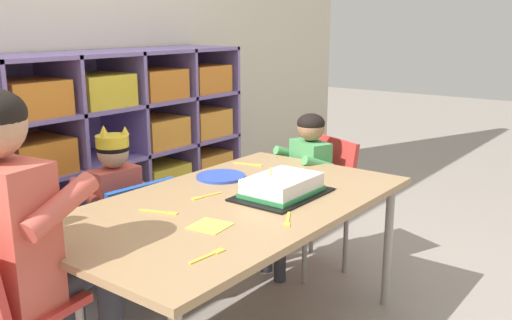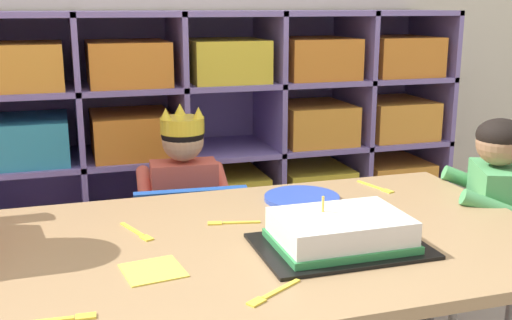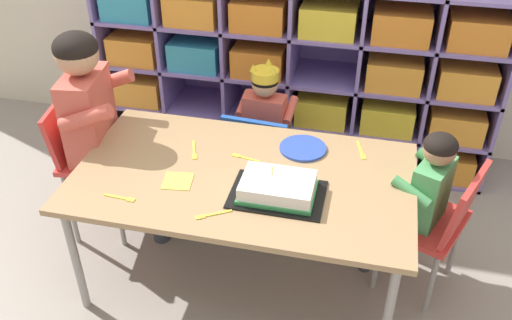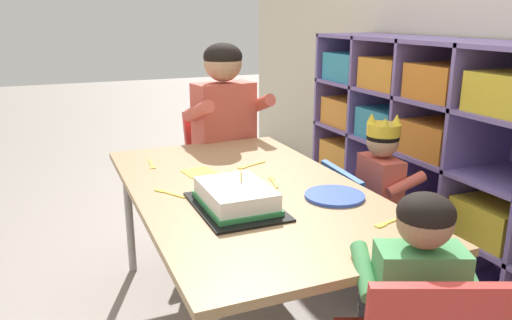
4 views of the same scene
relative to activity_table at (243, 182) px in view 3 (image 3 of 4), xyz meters
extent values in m
plane|color=gray|center=(0.00, 0.00, -0.54)|extent=(16.00, 16.00, 0.00)
cube|color=#7F6BB2|center=(0.02, 1.28, 0.00)|extent=(2.25, 0.01, 1.08)
cube|color=#7F6BB2|center=(-1.09, 1.09, 0.00)|extent=(0.02, 0.40, 1.08)
cube|color=#7F6BB2|center=(-0.72, 1.09, 0.00)|extent=(0.02, 0.40, 1.08)
cube|color=#7F6BB2|center=(-0.35, 1.09, 0.00)|extent=(0.02, 0.40, 1.08)
cube|color=#7F6BB2|center=(0.02, 1.09, 0.00)|extent=(0.02, 0.40, 1.08)
cube|color=#7F6BB2|center=(0.39, 1.09, 0.00)|extent=(0.02, 0.40, 1.08)
cube|color=#7F6BB2|center=(0.77, 1.09, 0.00)|extent=(0.02, 0.40, 1.08)
cube|color=#7F6BB2|center=(1.14, 1.09, 0.00)|extent=(0.02, 0.40, 1.08)
cube|color=#7F6BB2|center=(0.02, 1.09, -0.53)|extent=(2.25, 0.40, 0.02)
cube|color=#7F6BB2|center=(0.02, 1.09, -0.27)|extent=(2.25, 0.40, 0.02)
cube|color=#7F6BB2|center=(0.02, 1.09, 0.00)|extent=(2.25, 0.40, 0.02)
cube|color=#7F6BB2|center=(0.02, 1.09, 0.26)|extent=(2.25, 0.40, 0.02)
cube|color=orange|center=(-0.91, 1.07, -0.44)|extent=(0.29, 0.32, 0.16)
cube|color=teal|center=(-0.53, 1.07, -0.44)|extent=(0.29, 0.32, 0.16)
cube|color=orange|center=(-0.16, 1.07, -0.44)|extent=(0.29, 0.32, 0.16)
cube|color=orange|center=(0.58, 1.07, -0.44)|extent=(0.29, 0.32, 0.16)
cube|color=orange|center=(0.95, 1.07, -0.44)|extent=(0.29, 0.32, 0.16)
cube|color=orange|center=(-0.91, 1.07, -0.18)|extent=(0.29, 0.32, 0.16)
cube|color=yellow|center=(0.21, 1.07, -0.18)|extent=(0.29, 0.32, 0.16)
cube|color=yellow|center=(0.58, 1.07, -0.18)|extent=(0.29, 0.32, 0.16)
cube|color=orange|center=(0.95, 1.07, -0.18)|extent=(0.29, 0.32, 0.16)
cube|color=orange|center=(-0.91, 1.07, 0.09)|extent=(0.29, 0.32, 0.16)
cube|color=teal|center=(-0.53, 1.07, 0.09)|extent=(0.29, 0.32, 0.16)
cube|color=orange|center=(-0.16, 1.07, 0.09)|extent=(0.29, 0.32, 0.16)
cube|color=orange|center=(0.58, 1.07, 0.09)|extent=(0.29, 0.32, 0.16)
cube|color=orange|center=(0.95, 1.07, 0.09)|extent=(0.29, 0.32, 0.16)
cube|color=teal|center=(-0.91, 1.07, 0.35)|extent=(0.29, 0.32, 0.16)
cube|color=orange|center=(-0.53, 1.07, 0.35)|extent=(0.29, 0.32, 0.16)
cube|color=orange|center=(-0.16, 1.07, 0.35)|extent=(0.29, 0.32, 0.16)
cube|color=yellow|center=(0.21, 1.07, 0.35)|extent=(0.29, 0.32, 0.16)
cube|color=orange|center=(0.58, 1.07, 0.35)|extent=(0.29, 0.32, 0.16)
cube|color=orange|center=(0.95, 1.07, 0.35)|extent=(0.29, 0.32, 0.16)
cube|color=#A37F56|center=(0.00, 0.00, 0.03)|extent=(1.40, 0.80, 0.03)
cylinder|color=#9E9993|center=(-0.64, -0.34, -0.27)|extent=(0.04, 0.04, 0.56)
cylinder|color=#9E9993|center=(0.64, -0.34, -0.27)|extent=(0.04, 0.04, 0.56)
cylinder|color=#9E9993|center=(-0.64, 0.34, -0.27)|extent=(0.04, 0.04, 0.56)
cylinder|color=#9E9993|center=(0.64, 0.34, -0.27)|extent=(0.04, 0.04, 0.56)
cube|color=#1E4CA8|center=(-0.05, 0.61, -0.23)|extent=(0.39, 0.36, 0.03)
cube|color=#1E4CA8|center=(-0.06, 0.46, -0.09)|extent=(0.34, 0.08, 0.25)
cylinder|color=gray|center=(0.12, 0.74, -0.39)|extent=(0.02, 0.02, 0.30)
cylinder|color=gray|center=(-0.19, 0.76, -0.39)|extent=(0.02, 0.02, 0.30)
cylinder|color=gray|center=(0.09, 0.47, -0.39)|extent=(0.02, 0.02, 0.30)
cylinder|color=gray|center=(-0.21, 0.49, -0.39)|extent=(0.02, 0.02, 0.30)
cube|color=#D15647|center=(-0.05, 0.62, -0.07)|extent=(0.22, 0.13, 0.29)
sphere|color=tan|center=(-0.05, 0.62, 0.14)|extent=(0.13, 0.13, 0.13)
ellipsoid|color=black|center=(-0.05, 0.62, 0.16)|extent=(0.14, 0.14, 0.10)
cylinder|color=yellow|center=(-0.05, 0.62, 0.19)|extent=(0.14, 0.14, 0.05)
cone|color=yellow|center=(-0.04, 0.68, 0.24)|extent=(0.04, 0.04, 0.04)
cone|color=yellow|center=(0.00, 0.59, 0.24)|extent=(0.04, 0.04, 0.04)
cone|color=yellow|center=(-0.10, 0.60, 0.24)|extent=(0.04, 0.04, 0.04)
cylinder|color=brown|center=(0.02, 0.72, -0.19)|extent=(0.09, 0.21, 0.07)
cylinder|color=brown|center=(-0.10, 0.73, -0.19)|extent=(0.09, 0.21, 0.07)
cylinder|color=brown|center=(0.03, 0.83, -0.38)|extent=(0.06, 0.06, 0.32)
cylinder|color=brown|center=(-0.09, 0.84, -0.38)|extent=(0.06, 0.06, 0.32)
cylinder|color=#D15647|center=(0.08, 0.66, -0.01)|extent=(0.06, 0.18, 0.10)
cylinder|color=#D15647|center=(-0.17, 0.68, -0.01)|extent=(0.06, 0.18, 0.10)
cube|color=red|center=(-0.78, 0.19, -0.11)|extent=(0.35, 0.39, 0.03)
cube|color=red|center=(-0.92, 0.17, 0.03)|extent=(0.11, 0.32, 0.26)
cylinder|color=gray|center=(-0.64, 0.06, -0.33)|extent=(0.02, 0.02, 0.42)
cylinder|color=gray|center=(-0.69, 0.35, -0.33)|extent=(0.02, 0.02, 0.42)
cylinder|color=gray|center=(-0.88, 0.03, -0.33)|extent=(0.02, 0.02, 0.42)
cylinder|color=gray|center=(-0.92, 0.31, -0.33)|extent=(0.02, 0.02, 0.42)
cube|color=#D15647|center=(-0.78, 0.19, 0.11)|extent=(0.20, 0.32, 0.42)
sphere|color=tan|center=(-0.78, 0.19, 0.42)|extent=(0.19, 0.19, 0.19)
ellipsoid|color=black|center=(-0.78, 0.19, 0.45)|extent=(0.19, 0.19, 0.14)
cylinder|color=#33333D|center=(-0.62, 0.12, -0.07)|extent=(0.31, 0.14, 0.10)
cylinder|color=#33333D|center=(-0.65, 0.30, -0.07)|extent=(0.31, 0.14, 0.10)
cylinder|color=#33333D|center=(-0.47, 0.14, -0.32)|extent=(0.08, 0.08, 0.44)
cylinder|color=#33333D|center=(-0.50, 0.32, -0.32)|extent=(0.08, 0.08, 0.44)
cylinder|color=#D15647|center=(-0.70, 0.03, 0.20)|extent=(0.25, 0.10, 0.14)
cylinder|color=#D15647|center=(-0.75, 0.36, 0.20)|extent=(0.25, 0.10, 0.14)
cube|color=red|center=(0.77, 0.14, -0.18)|extent=(0.42, 0.44, 0.03)
cube|color=red|center=(0.90, 0.09, -0.03)|extent=(0.18, 0.32, 0.29)
cylinder|color=gray|center=(0.71, 0.32, -0.37)|extent=(0.02, 0.02, 0.35)
cylinder|color=gray|center=(0.60, 0.06, -0.37)|extent=(0.02, 0.02, 0.35)
cylinder|color=gray|center=(0.94, 0.23, -0.37)|extent=(0.02, 0.02, 0.35)
cylinder|color=gray|center=(0.82, -0.04, -0.37)|extent=(0.02, 0.02, 0.35)
cube|color=#4C9E5B|center=(0.77, 0.14, -0.03)|extent=(0.18, 0.24, 0.29)
sphere|color=#997051|center=(0.77, 0.14, 0.19)|extent=(0.13, 0.13, 0.13)
ellipsoid|color=black|center=(0.77, 0.14, 0.21)|extent=(0.14, 0.14, 0.10)
cylinder|color=#33333D|center=(0.69, 0.24, -0.15)|extent=(0.22, 0.15, 0.07)
cylinder|color=#33333D|center=(0.64, 0.12, -0.15)|extent=(0.22, 0.15, 0.07)
cylinder|color=#33333D|center=(0.60, 0.28, -0.36)|extent=(0.06, 0.06, 0.37)
cylinder|color=#33333D|center=(0.55, 0.17, -0.36)|extent=(0.06, 0.06, 0.37)
cylinder|color=#4C9E5B|center=(0.78, 0.27, 0.04)|extent=(0.18, 0.11, 0.10)
cylinder|color=#4C9E5B|center=(0.68, 0.04, 0.04)|extent=(0.18, 0.11, 0.10)
cube|color=black|center=(0.16, -0.11, 0.04)|extent=(0.37, 0.26, 0.01)
cube|color=white|center=(0.16, -0.11, 0.08)|extent=(0.28, 0.20, 0.07)
cube|color=#338E4C|center=(0.16, -0.11, 0.06)|extent=(0.29, 0.21, 0.02)
cylinder|color=#EFCC4C|center=(0.14, -0.07, 0.13)|extent=(0.01, 0.01, 0.04)
cylinder|color=blue|center=(0.21, 0.24, 0.05)|extent=(0.21, 0.21, 0.01)
cube|color=#F4DB4C|center=(-0.25, -0.11, 0.04)|extent=(0.13, 0.13, 0.00)
cube|color=yellow|center=(-0.26, 0.14, 0.04)|extent=(0.05, 0.10, 0.00)
cube|color=yellow|center=(-0.24, 0.08, 0.04)|extent=(0.03, 0.04, 0.00)
cube|color=yellow|center=(-0.03, -0.26, 0.04)|extent=(0.09, 0.06, 0.00)
cube|color=yellow|center=(-0.09, -0.30, 0.04)|extent=(0.04, 0.04, 0.00)
cube|color=yellow|center=(0.46, 0.31, 0.04)|extent=(0.04, 0.10, 0.00)
cube|color=yellow|center=(0.47, 0.24, 0.04)|extent=(0.03, 0.04, 0.00)
cube|color=yellow|center=(0.00, 0.11, 0.04)|extent=(0.09, 0.03, 0.00)
cube|color=yellow|center=(-0.06, 0.13, 0.04)|extent=(0.04, 0.03, 0.00)
cube|color=yellow|center=(-0.45, -0.26, 0.04)|extent=(0.09, 0.02, 0.00)
cube|color=yellow|center=(-0.39, -0.26, 0.04)|extent=(0.04, 0.02, 0.00)
camera|label=1|loc=(-1.51, -1.25, 0.68)|focal=39.05mm
camera|label=2|loc=(-0.39, -1.28, 0.56)|focal=43.53mm
camera|label=3|loc=(0.47, -1.79, 1.39)|focal=38.85mm
camera|label=4|loc=(1.61, -0.64, 0.65)|focal=35.35mm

